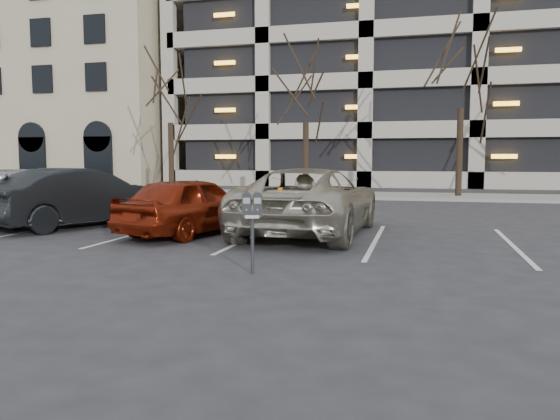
# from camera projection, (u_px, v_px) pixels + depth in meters

# --- Properties ---
(ground) EXTENTS (140.00, 140.00, 0.00)m
(ground) POSITION_uv_depth(u_px,v_px,m) (289.00, 256.00, 10.07)
(ground) COLOR #28282B
(ground) RESTS_ON ground
(sidewalk) EXTENTS (80.00, 4.00, 0.12)m
(sidewalk) POSITION_uv_depth(u_px,v_px,m) (368.00, 195.00, 25.49)
(sidewalk) COLOR gray
(sidewalk) RESTS_ON ground
(stall_lines) EXTENTS (16.90, 5.20, 0.00)m
(stall_lines) POSITION_uv_depth(u_px,v_px,m) (253.00, 236.00, 12.63)
(stall_lines) COLOR silver
(stall_lines) RESTS_ON ground
(office_building) EXTENTS (26.00, 16.20, 15.00)m
(office_building) POSITION_uv_depth(u_px,v_px,m) (44.00, 89.00, 45.12)
(office_building) COLOR tan
(office_building) RESTS_ON ground
(tree_a) EXTENTS (3.51, 3.51, 7.97)m
(tree_a) POSITION_uv_depth(u_px,v_px,m) (170.00, 79.00, 27.42)
(tree_a) COLOR black
(tree_a) RESTS_ON ground
(tree_b) EXTENTS (3.43, 3.43, 7.79)m
(tree_b) POSITION_uv_depth(u_px,v_px,m) (306.00, 77.00, 25.70)
(tree_b) COLOR black
(tree_b) RESTS_ON ground
(tree_c) EXTENTS (3.91, 3.91, 8.89)m
(tree_c) POSITION_uv_depth(u_px,v_px,m) (462.00, 52.00, 23.90)
(tree_c) COLOR black
(tree_c) RESTS_ON ground
(parking_meter) EXTENTS (0.34, 0.19, 1.25)m
(parking_meter) POSITION_uv_depth(u_px,v_px,m) (252.00, 213.00, 8.46)
(parking_meter) COLOR black
(parking_meter) RESTS_ON ground
(suv_silver) EXTENTS (2.84, 5.76, 1.58)m
(suv_silver) POSITION_uv_depth(u_px,v_px,m) (310.00, 201.00, 12.92)
(suv_silver) COLOR #B8B39D
(suv_silver) RESTS_ON ground
(car_red) EXTENTS (2.70, 4.36, 1.38)m
(car_red) POSITION_uv_depth(u_px,v_px,m) (192.00, 205.00, 12.90)
(car_red) COLOR maroon
(car_red) RESTS_ON ground
(car_dark) EXTENTS (3.42, 4.95, 1.54)m
(car_dark) POSITION_uv_depth(u_px,v_px,m) (80.00, 197.00, 14.32)
(car_dark) COLOR black
(car_dark) RESTS_ON ground
(car_silver) EXTENTS (2.77, 5.38, 1.49)m
(car_silver) POSITION_uv_depth(u_px,v_px,m) (27.00, 195.00, 15.82)
(car_silver) COLOR #A7A8AF
(car_silver) RESTS_ON ground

